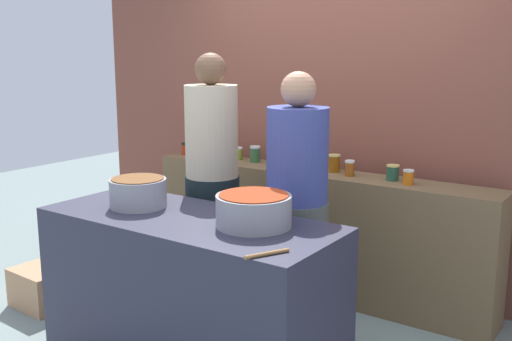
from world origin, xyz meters
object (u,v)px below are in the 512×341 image
cooking_pot_center (254,210)px  cook_in_cap (296,227)px  wooden_spoon (267,254)px  bread_crate (43,287)px  preserve_jar_5 (300,162)px  cook_with_tongs (213,201)px  preserve_jar_4 (278,157)px  preserve_jar_6 (334,163)px  preserve_jar_8 (393,173)px  preserve_jar_3 (255,154)px  preserve_jar_1 (204,148)px  preserve_jar_2 (238,153)px  cooking_pot_left (138,193)px  preserve_jar_0 (185,149)px  preserve_jar_7 (350,168)px  preserve_jar_9 (408,177)px

cooking_pot_center → cook_in_cap: (-0.05, 0.52, -0.23)m
wooden_spoon → bread_crate: 2.28m
preserve_jar_5 → cook_with_tongs: bearing=-104.4°
preserve_jar_4 → bread_crate: preserve_jar_4 is taller
preserve_jar_6 → preserve_jar_8: (0.46, -0.03, -0.01)m
preserve_jar_3 → preserve_jar_6: size_ratio=1.00×
preserve_jar_1 → cooking_pot_center: bearing=-42.9°
preserve_jar_8 → cook_in_cap: size_ratio=0.06×
preserve_jar_3 → cooking_pot_center: (0.95, -1.38, -0.00)m
bread_crate → preserve_jar_3: bearing=58.0°
preserve_jar_4 → preserve_jar_2: bearing=177.4°
cooking_pot_left → cooking_pot_center: size_ratio=0.84×
preserve_jar_8 → cooking_pot_left: 1.72m
preserve_jar_2 → cooking_pot_left: bearing=-76.1°
cook_in_cap → bread_crate: 1.95m
preserve_jar_0 → preserve_jar_5: bearing=1.7°
preserve_jar_3 → preserve_jar_7: (0.85, -0.06, -0.01)m
cook_in_cap → bread_crate: size_ratio=4.17×
preserve_jar_7 → preserve_jar_9: size_ratio=1.14×
preserve_jar_2 → cook_in_cap: (1.08, -0.88, -0.22)m
preserve_jar_8 → cooking_pot_left: size_ratio=0.33×
bread_crate → cook_in_cap: bearing=16.8°
preserve_jar_6 → preserve_jar_7: (0.16, -0.07, -0.01)m
cook_with_tongs → cook_in_cap: 0.68m
preserve_jar_1 → preserve_jar_8: 1.66m
wooden_spoon → preserve_jar_2: bearing=129.8°
preserve_jar_5 → bread_crate: preserve_jar_5 is taller
preserve_jar_6 → wooden_spoon: bearing=-72.0°
cooking_pot_left → cooking_pot_center: 0.78m
cooking_pot_center → wooden_spoon: size_ratio=1.78×
preserve_jar_2 → wooden_spoon: 2.25m
wooden_spoon → cook_with_tongs: size_ratio=0.12×
preserve_jar_1 → bread_crate: bearing=-105.1°
preserve_jar_2 → preserve_jar_8: bearing=-1.6°
preserve_jar_4 → bread_crate: size_ratio=0.32×
preserve_jar_7 → wooden_spoon: preserve_jar_7 is taller
preserve_jar_0 → cooking_pot_center: cooking_pot_center is taller
preserve_jar_4 → cooking_pot_left: bearing=-91.5°
preserve_jar_8 → preserve_jar_9: preserve_jar_8 is taller
preserve_jar_8 → wooden_spoon: size_ratio=0.49×
preserve_jar_4 → cook_with_tongs: 0.83m
preserve_jar_3 → preserve_jar_9: 1.29m
preserve_jar_2 → preserve_jar_7: (1.04, -0.08, 0.01)m
cooking_pot_center → bread_crate: 2.00m
preserve_jar_0 → wooden_spoon: preserve_jar_0 is taller
preserve_jar_7 → cook_with_tongs: bearing=-129.8°
preserve_jar_5 → preserve_jar_6: preserve_jar_6 is taller
preserve_jar_6 → cook_in_cap: (0.21, -0.87, -0.23)m
cook_in_cap → bread_crate: (-1.77, -0.53, -0.62)m
preserve_jar_3 → cook_with_tongs: 0.86m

